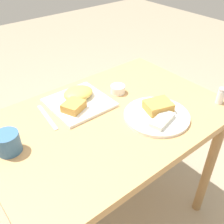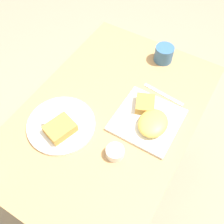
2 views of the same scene
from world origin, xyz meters
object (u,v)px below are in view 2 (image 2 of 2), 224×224
(plate_oval_far, at_px, (60,125))
(sauce_ramekin, at_px, (115,152))
(coffee_mug, at_px, (164,54))
(butter_knife, at_px, (163,94))
(plate_square_near, at_px, (149,119))

(plate_oval_far, bearing_deg, sauce_ramekin, -88.64)
(sauce_ramekin, bearing_deg, plate_oval_far, 91.36)
(plate_oval_far, xyz_separation_m, sauce_ramekin, (0.01, -0.26, 0.01))
(sauce_ramekin, bearing_deg, coffee_mug, 5.92)
(coffee_mug, bearing_deg, plate_oval_far, 160.95)
(plate_oval_far, distance_m, butter_knife, 0.47)
(plate_oval_far, relative_size, butter_knife, 1.40)
(plate_square_near, height_order, plate_oval_far, plate_square_near)
(sauce_ramekin, distance_m, coffee_mug, 0.57)
(sauce_ramekin, xyz_separation_m, coffee_mug, (0.57, 0.06, 0.02))
(butter_knife, bearing_deg, plate_square_near, 98.66)
(coffee_mug, bearing_deg, sauce_ramekin, -174.08)
(plate_oval_far, xyz_separation_m, butter_knife, (0.37, -0.29, -0.01))
(butter_knife, bearing_deg, coffee_mug, -58.37)
(plate_square_near, height_order, coffee_mug, coffee_mug)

